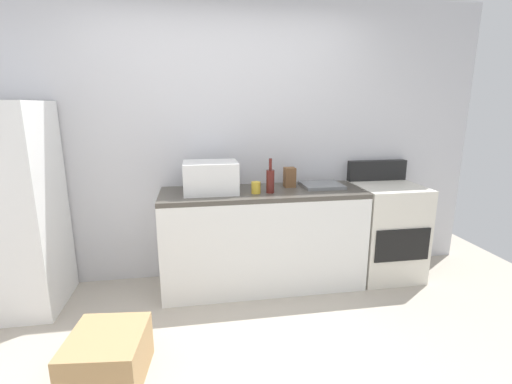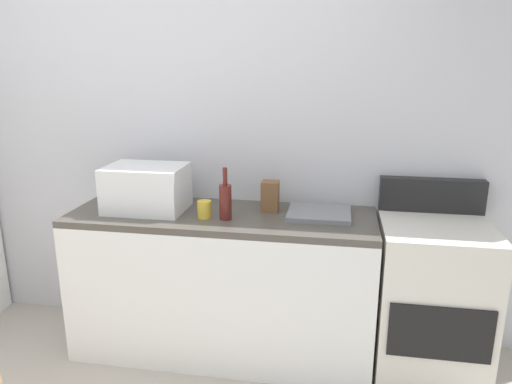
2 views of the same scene
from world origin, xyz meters
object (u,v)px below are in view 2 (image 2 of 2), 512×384
(stove_oven, at_px, (430,297))
(wine_bottle, at_px, (225,201))
(microwave, at_px, (147,188))
(coffee_mug, at_px, (204,209))
(knife_block, at_px, (270,196))

(stove_oven, height_order, wine_bottle, wine_bottle)
(microwave, distance_m, wine_bottle, 0.51)
(stove_oven, distance_m, coffee_mug, 1.39)
(wine_bottle, distance_m, coffee_mug, 0.14)
(coffee_mug, height_order, knife_block, knife_block)
(knife_block, bearing_deg, wine_bottle, -138.02)
(wine_bottle, bearing_deg, microwave, 169.69)
(microwave, distance_m, knife_block, 0.74)
(stove_oven, height_order, coffee_mug, stove_oven)
(knife_block, bearing_deg, stove_oven, -6.28)
(microwave, bearing_deg, stove_oven, 0.23)
(stove_oven, height_order, knife_block, stove_oven)
(wine_bottle, bearing_deg, knife_block, 41.98)
(microwave, xyz_separation_m, knife_block, (0.73, 0.11, -0.05))
(stove_oven, bearing_deg, wine_bottle, -175.18)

